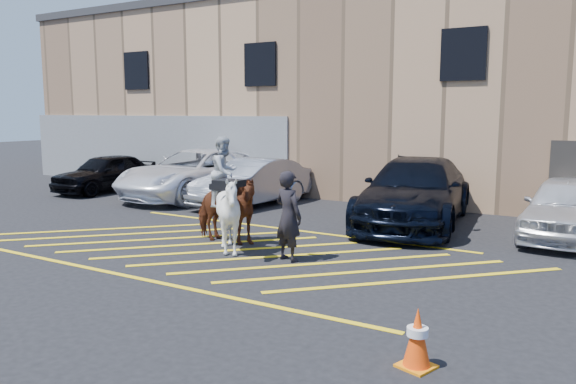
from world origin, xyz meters
The scene contains 12 objects.
ground centered at (0.00, 0.00, 0.00)m, with size 90.00×90.00×0.00m, color black.
car_black_suv centered at (-9.37, 4.61, 0.71)m, with size 1.67×4.15×1.41m, color black.
car_white_pickup centered at (-5.49, 5.18, 0.83)m, with size 2.77×6.01×1.67m, color white.
car_silver_sedan centered at (-2.93, 4.84, 0.74)m, with size 1.56×4.48×1.48m, color gray.
car_blue_suv centered at (2.50, 4.53, 0.87)m, with size 2.43×5.97×1.73m, color black.
car_white_suv centered at (6.11, 4.66, 0.74)m, with size 1.74×4.34×1.48m, color silver.
handler centered at (1.48, -0.35, 0.91)m, with size 0.66×0.43×1.82m, color black.
warehouse centered at (-0.01, 11.99, 3.65)m, with size 32.42×10.20×7.30m.
hatching_zone centered at (0.00, -0.30, 0.01)m, with size 12.60×5.12×0.01m.
mounted_bay centered at (-0.51, 0.21, 0.98)m, with size 1.84×0.84×2.42m.
saddled_white centered at (0.12, -0.49, 0.85)m, with size 1.38×1.54×1.68m.
traffic_cone centered at (5.21, -3.69, 0.37)m, with size 0.48×0.48×0.73m.
Camera 1 is at (7.09, -9.81, 2.98)m, focal length 35.00 mm.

